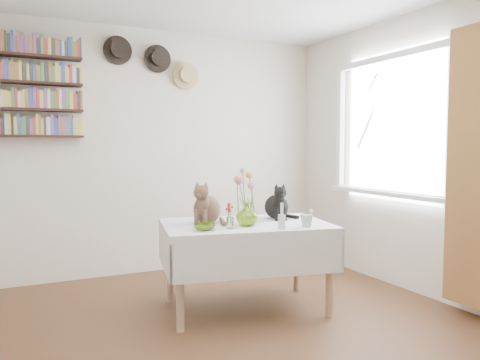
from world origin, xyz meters
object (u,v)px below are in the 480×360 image
dining_table (246,244)px  tabby_cat (207,202)px  black_cat (276,200)px  flower_vase (247,214)px  bookshelf_unit (24,87)px

dining_table → tabby_cat: tabby_cat is taller
dining_table → black_cat: black_cat is taller
flower_vase → black_cat: bearing=29.5°
tabby_cat → bookshelf_unit: size_ratio=0.34×
black_cat → bookshelf_unit: bookshelf_unit is taller
bookshelf_unit → flower_vase: bearing=-44.9°
tabby_cat → flower_vase: (0.23, -0.25, -0.08)m
flower_vase → bookshelf_unit: bookshelf_unit is taller
dining_table → tabby_cat: 0.46m
dining_table → bookshelf_unit: 2.45m
dining_table → bookshelf_unit: (-1.54, 1.37, 1.32)m
flower_vase → bookshelf_unit: (-1.50, 1.49, 1.06)m
tabby_cat → dining_table: bearing=17.6°
tabby_cat → black_cat: 0.62m
tabby_cat → flower_vase: tabby_cat is taller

